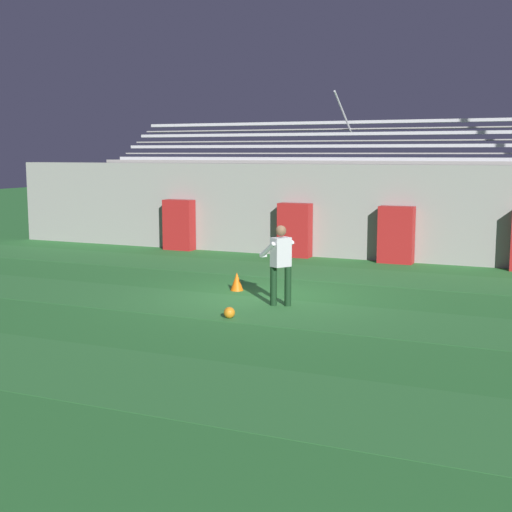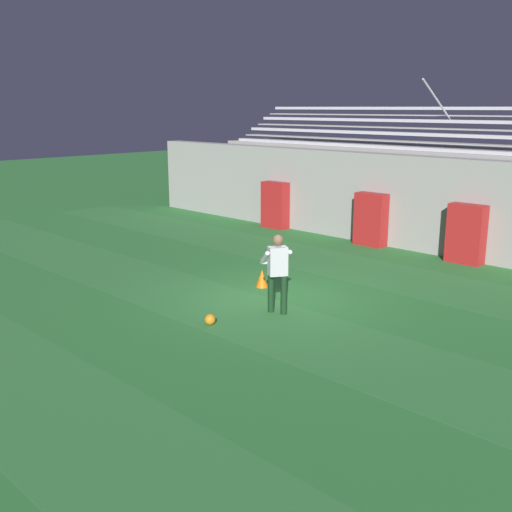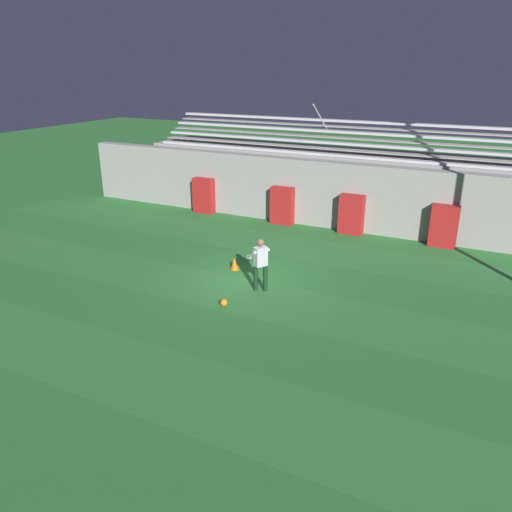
{
  "view_description": "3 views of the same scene",
  "coord_description": "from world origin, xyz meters",
  "px_view_note": "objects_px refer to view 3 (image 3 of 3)",
  "views": [
    {
      "loc": [
        5.98,
        -14.16,
        3.13
      ],
      "look_at": [
        0.62,
        -1.91,
        1.19
      ],
      "focal_mm": 50.0,
      "sensor_mm": 36.0,
      "label": 1
    },
    {
      "loc": [
        8.64,
        -9.53,
        4.19
      ],
      "look_at": [
        0.93,
        -1.65,
        1.44
      ],
      "focal_mm": 42.0,
      "sensor_mm": 36.0,
      "label": 2
    },
    {
      "loc": [
        6.79,
        -13.4,
        6.55
      ],
      "look_at": [
        0.81,
        -1.36,
        1.38
      ],
      "focal_mm": 35.0,
      "sensor_mm": 36.0,
      "label": 3
    }
  ],
  "objects_px": {
    "padding_pillar_far_right": "(444,226)",
    "soccer_ball": "(224,303)",
    "padding_pillar_gate_left": "(282,206)",
    "padding_pillar_far_left": "(204,196)",
    "goalkeeper": "(260,261)",
    "traffic_cone": "(235,263)",
    "padding_pillar_gate_right": "(351,214)"
  },
  "relations": [
    {
      "from": "soccer_ball",
      "to": "padding_pillar_gate_right",
      "type": "bearing_deg",
      "value": 80.47
    },
    {
      "from": "goalkeeper",
      "to": "padding_pillar_far_left",
      "type": "bearing_deg",
      "value": 132.9
    },
    {
      "from": "padding_pillar_gate_right",
      "to": "traffic_cone",
      "type": "bearing_deg",
      "value": -113.59
    },
    {
      "from": "soccer_ball",
      "to": "traffic_cone",
      "type": "relative_size",
      "value": 0.52
    },
    {
      "from": "padding_pillar_far_right",
      "to": "soccer_ball",
      "type": "xyz_separation_m",
      "value": [
        -4.97,
        -8.14,
        -0.71
      ]
    },
    {
      "from": "padding_pillar_far_left",
      "to": "padding_pillar_gate_right",
      "type": "bearing_deg",
      "value": 0.0
    },
    {
      "from": "padding_pillar_gate_left",
      "to": "traffic_cone",
      "type": "distance_m",
      "value": 5.62
    },
    {
      "from": "padding_pillar_gate_left",
      "to": "padding_pillar_far_right",
      "type": "distance_m",
      "value": 6.7
    },
    {
      "from": "padding_pillar_gate_left",
      "to": "goalkeeper",
      "type": "distance_m",
      "value": 7.03
    },
    {
      "from": "soccer_ball",
      "to": "traffic_cone",
      "type": "bearing_deg",
      "value": 112.24
    },
    {
      "from": "soccer_ball",
      "to": "padding_pillar_far_left",
      "type": "bearing_deg",
      "value": 125.21
    },
    {
      "from": "padding_pillar_far_right",
      "to": "soccer_ball",
      "type": "relative_size",
      "value": 7.41
    },
    {
      "from": "padding_pillar_far_left",
      "to": "goalkeeper",
      "type": "distance_m",
      "value": 9.11
    },
    {
      "from": "padding_pillar_far_left",
      "to": "goalkeeper",
      "type": "height_order",
      "value": "goalkeeper"
    },
    {
      "from": "padding_pillar_gate_right",
      "to": "goalkeeper",
      "type": "xyz_separation_m",
      "value": [
        -0.9,
        -6.68,
        0.14
      ]
    },
    {
      "from": "soccer_ball",
      "to": "traffic_cone",
      "type": "distance_m",
      "value": 2.8
    },
    {
      "from": "padding_pillar_gate_left",
      "to": "padding_pillar_far_left",
      "type": "distance_m",
      "value": 4.02
    },
    {
      "from": "padding_pillar_far_left",
      "to": "padding_pillar_far_right",
      "type": "relative_size",
      "value": 1.0
    },
    {
      "from": "padding_pillar_gate_left",
      "to": "padding_pillar_far_left",
      "type": "xyz_separation_m",
      "value": [
        -4.02,
        0.0,
        0.0
      ]
    },
    {
      "from": "padding_pillar_gate_right",
      "to": "padding_pillar_gate_left",
      "type": "bearing_deg",
      "value": 180.0
    },
    {
      "from": "padding_pillar_gate_left",
      "to": "traffic_cone",
      "type": "xyz_separation_m",
      "value": [
        0.67,
        -5.55,
        -0.61
      ]
    },
    {
      "from": "padding_pillar_gate_left",
      "to": "soccer_ball",
      "type": "distance_m",
      "value": 8.35
    },
    {
      "from": "padding_pillar_gate_right",
      "to": "traffic_cone",
      "type": "height_order",
      "value": "padding_pillar_gate_right"
    },
    {
      "from": "goalkeeper",
      "to": "padding_pillar_gate_right",
      "type": "bearing_deg",
      "value": 82.29
    },
    {
      "from": "padding_pillar_gate_right",
      "to": "padding_pillar_far_right",
      "type": "distance_m",
      "value": 3.6
    },
    {
      "from": "goalkeeper",
      "to": "soccer_ball",
      "type": "xyz_separation_m",
      "value": [
        -0.46,
        -1.46,
        -0.84
      ]
    },
    {
      "from": "padding_pillar_gate_left",
      "to": "soccer_ball",
      "type": "height_order",
      "value": "padding_pillar_gate_left"
    },
    {
      "from": "padding_pillar_far_left",
      "to": "goalkeeper",
      "type": "xyz_separation_m",
      "value": [
        6.2,
        -6.68,
        0.14
      ]
    },
    {
      "from": "padding_pillar_gate_left",
      "to": "padding_pillar_far_right",
      "type": "xyz_separation_m",
      "value": [
        6.7,
        0.0,
        0.0
      ]
    },
    {
      "from": "padding_pillar_gate_left",
      "to": "soccer_ball",
      "type": "relative_size",
      "value": 7.41
    },
    {
      "from": "goalkeeper",
      "to": "padding_pillar_far_right",
      "type": "bearing_deg",
      "value": 55.97
    },
    {
      "from": "traffic_cone",
      "to": "soccer_ball",
      "type": "bearing_deg",
      "value": -67.76
    }
  ]
}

